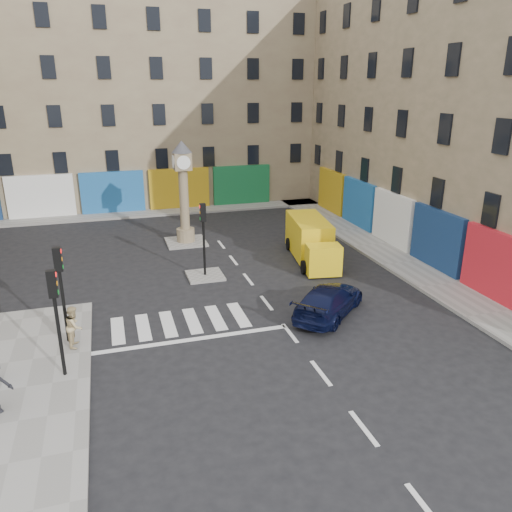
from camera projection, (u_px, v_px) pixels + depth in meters
name	position (u px, v px, depth m)	size (l,w,h in m)	color
ground	(299.00, 345.00, 18.76)	(120.00, 120.00, 0.00)	black
sidewalk_right	(373.00, 245.00, 30.17)	(2.60, 30.00, 0.15)	gray
sidewalk_far	(142.00, 213.00, 37.73)	(32.00, 2.40, 0.15)	gray
island_near	(205.00, 276.00, 25.44)	(1.80, 1.80, 0.12)	gray
island_far	(186.00, 242.00, 30.87)	(2.40, 2.40, 0.12)	gray
building_right	(478.00, 108.00, 29.30)	(10.00, 30.00, 16.00)	#968062
building_far	(129.00, 95.00, 40.23)	(32.00, 10.00, 17.00)	#8C7E5D
traffic_light_left_near	(55.00, 307.00, 15.82)	(0.28, 0.22, 3.70)	black
traffic_light_left_far	(60.00, 280.00, 17.99)	(0.28, 0.22, 3.70)	black
traffic_light_island	(203.00, 228.00, 24.61)	(0.28, 0.22, 3.70)	black
clock_pillar	(183.00, 186.00, 29.72)	(1.20, 1.20, 6.10)	#968062
navy_sedan	(329.00, 300.00, 21.07)	(1.83, 4.51, 1.31)	black
yellow_van	(311.00, 240.00, 27.75)	(2.76, 6.19, 2.18)	yellow
pedestrian_tan	(74.00, 326.00, 18.22)	(0.76, 0.59, 1.56)	tan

